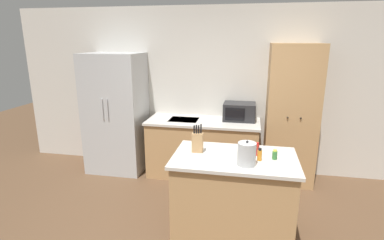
# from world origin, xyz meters

# --- Properties ---
(wall_back) EXTENTS (7.20, 0.06, 2.60)m
(wall_back) POSITION_xyz_m (0.00, 2.33, 1.30)
(wall_back) COLOR beige
(wall_back) RESTS_ON ground_plane
(refrigerator) EXTENTS (0.89, 0.72, 1.90)m
(refrigerator) POSITION_xyz_m (-1.80, 1.95, 0.95)
(refrigerator) COLOR #B7BABC
(refrigerator) RESTS_ON ground_plane
(back_counter) EXTENTS (1.72, 0.70, 0.89)m
(back_counter) POSITION_xyz_m (-0.39, 1.97, 0.45)
(back_counter) COLOR tan
(back_counter) RESTS_ON ground_plane
(pantry_cabinet) EXTENTS (0.71, 0.59, 2.05)m
(pantry_cabinet) POSITION_xyz_m (0.91, 2.02, 1.02)
(pantry_cabinet) COLOR tan
(pantry_cabinet) RESTS_ON ground_plane
(kitchen_island) EXTENTS (1.30, 0.81, 0.91)m
(kitchen_island) POSITION_xyz_m (0.17, 0.56, 0.46)
(kitchen_island) COLOR tan
(kitchen_island) RESTS_ON ground_plane
(microwave) EXTENTS (0.48, 0.36, 0.27)m
(microwave) POSITION_xyz_m (0.15, 2.10, 1.03)
(microwave) COLOR #232326
(microwave) RESTS_ON back_counter
(knife_block) EXTENTS (0.12, 0.07, 0.32)m
(knife_block) POSITION_xyz_m (-0.23, 0.61, 1.02)
(knife_block) COLOR tan
(knife_block) RESTS_ON kitchen_island
(spice_bottle_tall_dark) EXTENTS (0.05, 0.05, 0.13)m
(spice_bottle_tall_dark) POSITION_xyz_m (0.42, 0.50, 0.97)
(spice_bottle_tall_dark) COLOR orange
(spice_bottle_tall_dark) RESTS_ON kitchen_island
(spice_bottle_short_red) EXTENTS (0.05, 0.05, 0.11)m
(spice_bottle_short_red) POSITION_xyz_m (0.58, 0.56, 0.96)
(spice_bottle_short_red) COLOR #337033
(spice_bottle_short_red) RESTS_ON kitchen_island
(spice_bottle_amber_oil) EXTENTS (0.04, 0.04, 0.14)m
(spice_bottle_amber_oil) POSITION_xyz_m (0.40, 0.64, 0.97)
(spice_bottle_amber_oil) COLOR #B2281E
(spice_bottle_amber_oil) RESTS_ON kitchen_island
(kettle) EXTENTS (0.18, 0.18, 0.25)m
(kettle) POSITION_xyz_m (0.30, 0.36, 1.02)
(kettle) COLOR #B2B5B7
(kettle) RESTS_ON kitchen_island
(fire_extinguisher) EXTENTS (0.10, 0.10, 0.51)m
(fire_extinguisher) POSITION_xyz_m (-2.36, 2.02, 0.22)
(fire_extinguisher) COLOR red
(fire_extinguisher) RESTS_ON ground_plane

